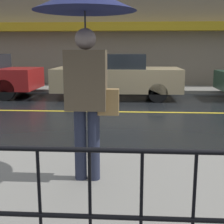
# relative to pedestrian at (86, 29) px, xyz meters

# --- Properties ---
(ground_plane) EXTENTS (80.00, 80.00, 0.00)m
(ground_plane) POSITION_rel_pedestrian_xyz_m (1.12, 4.75, -1.89)
(ground_plane) COLOR black
(sidewalk_near) EXTENTS (28.00, 2.89, 0.12)m
(sidewalk_near) POSITION_rel_pedestrian_xyz_m (1.12, -0.36, -1.82)
(sidewalk_near) COLOR gray
(sidewalk_near) RESTS_ON ground_plane
(sidewalk_far) EXTENTS (28.00, 1.84, 0.12)m
(sidewalk_far) POSITION_rel_pedestrian_xyz_m (1.12, 9.34, -1.82)
(sidewalk_far) COLOR gray
(sidewalk_far) RESTS_ON ground_plane
(lane_marking) EXTENTS (25.20, 0.12, 0.01)m
(lane_marking) POSITION_rel_pedestrian_xyz_m (1.12, 4.75, -1.88)
(lane_marking) COLOR gold
(lane_marking) RESTS_ON ground_plane
(building_storefront) EXTENTS (28.00, 0.85, 4.53)m
(building_storefront) POSITION_rel_pedestrian_xyz_m (1.12, 10.37, 0.41)
(building_storefront) COLOR #706656
(building_storefront) RESTS_ON ground_plane
(railing_foreground) EXTENTS (12.00, 0.04, 0.90)m
(railing_foreground) POSITION_rel_pedestrian_xyz_m (1.12, -1.55, -1.19)
(railing_foreground) COLOR black
(railing_foreground) RESTS_ON sidewalk_near
(pedestrian) EXTENTS (1.14, 1.14, 2.21)m
(pedestrian) POSITION_rel_pedestrian_xyz_m (0.00, 0.00, 0.00)
(pedestrian) COLOR #23283D
(pedestrian) RESTS_ON sidewalk_near
(car_tan) EXTENTS (4.31, 1.91, 1.52)m
(car_tan) POSITION_rel_pedestrian_xyz_m (-0.03, 7.24, -1.11)
(car_tan) COLOR tan
(car_tan) RESTS_ON ground_plane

